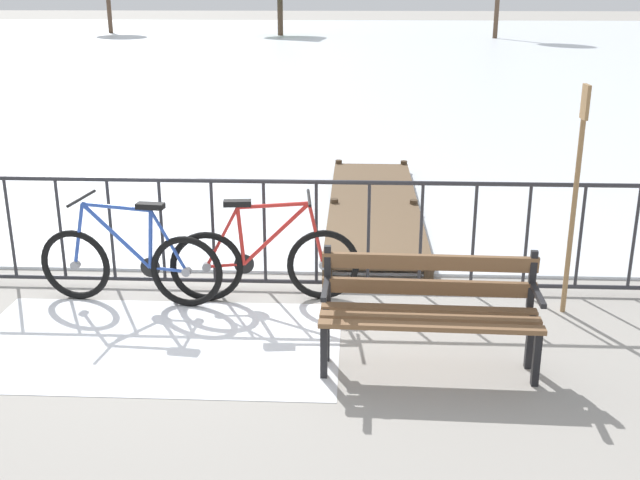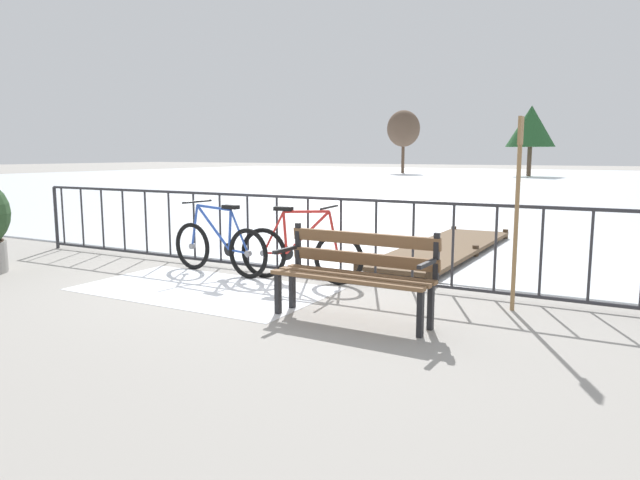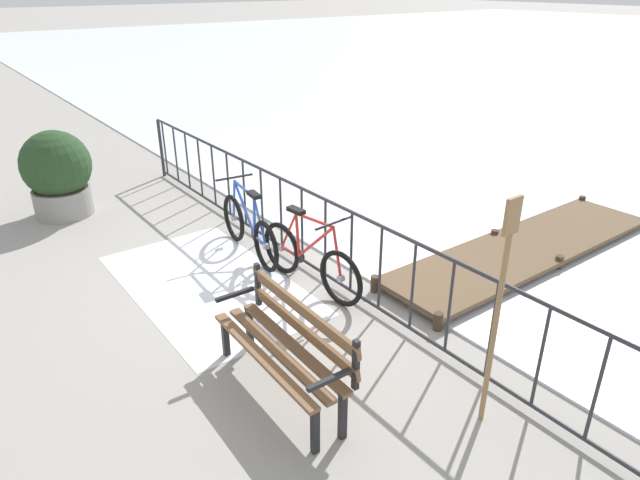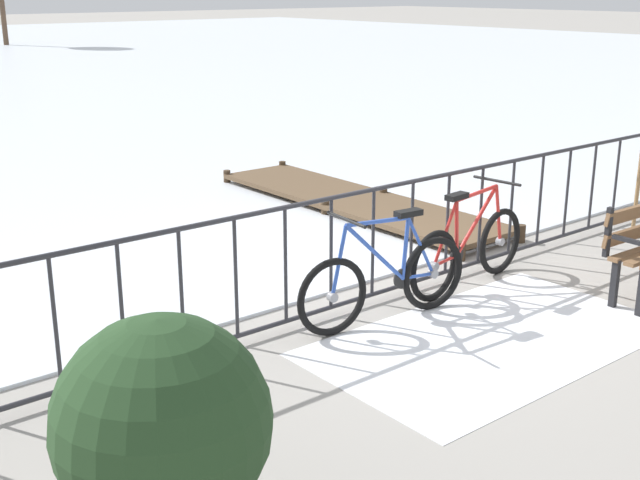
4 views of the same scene
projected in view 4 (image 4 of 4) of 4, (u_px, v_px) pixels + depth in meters
ground_plane at (410, 291)px, 7.66m from camera, size 160.00×160.00×0.00m
snow_patch at (491, 339)px, 6.61m from camera, size 2.98×1.70×0.01m
railing_fence at (411, 234)px, 7.50m from camera, size 9.06×0.06×1.07m
bicycle_near_railing at (469, 249)px, 7.67m from camera, size 1.71×0.52×0.97m
bicycle_second at (385, 280)px, 6.86m from camera, size 1.71×0.52×0.97m
planter_with_shrub at (164, 449)px, 3.81m from camera, size 1.03×1.03×1.32m
wooden_dock at (355, 200)px, 10.42m from camera, size 1.10×4.53×0.20m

